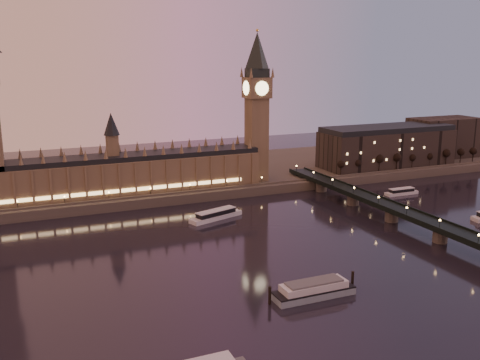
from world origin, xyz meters
name	(u,v)px	position (x,y,z in m)	size (l,w,h in m)	color
ground	(260,255)	(0.00, 0.00, 0.00)	(700.00, 700.00, 0.00)	black
far_embankment	(204,175)	(30.00, 165.00, 3.00)	(560.00, 130.00, 6.00)	#423D35
palace_of_westminster	(123,169)	(-40.12, 120.99, 21.71)	(180.00, 26.62, 52.00)	brown
big_ben	(257,98)	(53.99, 120.99, 63.95)	(17.68, 17.68, 104.00)	brown
westminster_bridge	(414,221)	(91.61, 0.00, 5.52)	(13.20, 260.00, 15.30)	black
city_block	(406,143)	(194.94, 130.93, 22.24)	(155.00, 45.00, 34.00)	black
bare_tree_0	(342,163)	(117.64, 109.00, 15.15)	(6.03, 6.03, 12.25)	black
bare_tree_1	(360,162)	(134.04, 109.00, 15.15)	(6.03, 6.03, 12.25)	black
bare_tree_2	(378,160)	(150.44, 109.00, 15.15)	(6.03, 6.03, 12.25)	black
bare_tree_3	(396,159)	(166.84, 109.00, 15.15)	(6.03, 6.03, 12.25)	black
bare_tree_4	(413,157)	(183.24, 109.00, 15.15)	(6.03, 6.03, 12.25)	black
bare_tree_5	(429,155)	(199.64, 109.00, 15.15)	(6.03, 6.03, 12.25)	black
bare_tree_6	(445,154)	(216.04, 109.00, 15.15)	(6.03, 6.03, 12.25)	black
bare_tree_7	(460,153)	(232.44, 109.00, 15.15)	(6.03, 6.03, 12.25)	black
bare_tree_8	(475,151)	(248.84, 109.00, 15.15)	(6.03, 6.03, 12.25)	black
cruise_boat_a	(216,215)	(1.30, 62.97, 2.39)	(34.51, 17.67, 5.43)	silver
cruise_boat_b	(401,192)	(137.45, 65.31, 1.97)	(24.26, 6.26, 4.47)	silver
moored_barge	(314,290)	(0.24, -48.51, 2.99)	(38.64, 9.43, 7.08)	#7D92A0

